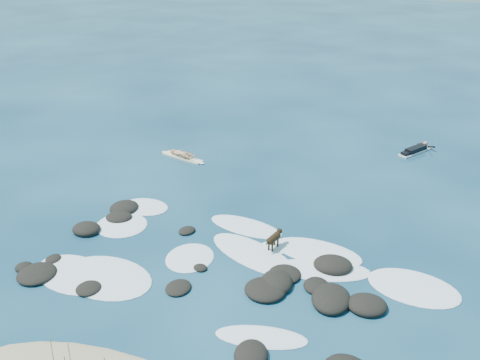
% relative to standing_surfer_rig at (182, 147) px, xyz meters
% --- Properties ---
extents(ground, '(160.00, 160.00, 0.00)m').
position_rel_standing_surfer_rig_xyz_m(ground, '(6.02, -6.95, -0.64)').
color(ground, '#0A2642').
rests_on(ground, ground).
extents(reef_rocks, '(12.91, 7.18, 0.63)m').
position_rel_standing_surfer_rig_xyz_m(reef_rocks, '(7.02, -8.76, -0.54)').
color(reef_rocks, black).
rests_on(reef_rocks, ground).
extents(breaking_foam, '(14.30, 7.51, 0.12)m').
position_rel_standing_surfer_rig_xyz_m(breaking_foam, '(5.81, -7.68, -0.63)').
color(breaking_foam, white).
rests_on(breaking_foam, ground).
extents(standing_surfer_rig, '(2.86, 0.96, 1.63)m').
position_rel_standing_surfer_rig_xyz_m(standing_surfer_rig, '(0.00, 0.00, 0.00)').
color(standing_surfer_rig, beige).
rests_on(standing_surfer_rig, ground).
extents(paddling_surfer_rig, '(1.72, 2.39, 0.44)m').
position_rel_standing_surfer_rig_xyz_m(paddling_surfer_rig, '(11.02, 5.71, -0.49)').
color(paddling_surfer_rig, silver).
rests_on(paddling_surfer_rig, ground).
extents(dog, '(0.42, 1.13, 0.72)m').
position_rel_standing_surfer_rig_xyz_m(dog, '(7.38, -6.19, -0.17)').
color(dog, black).
rests_on(dog, ground).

